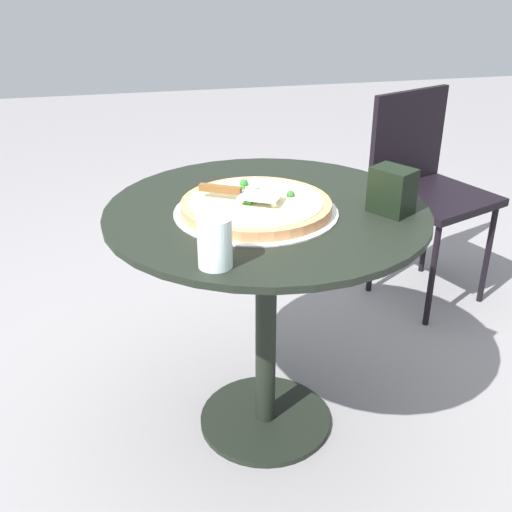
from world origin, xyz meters
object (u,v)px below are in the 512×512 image
object	(u,v)px
pizza_on_tray	(256,206)
pizza_server	(239,192)
patio_table	(266,264)
napkin_dispenser	(392,191)
patio_chair_far	(425,180)
drinking_cup	(215,242)

from	to	relation	value
pizza_on_tray	pizza_server	distance (m)	0.06
pizza_on_tray	pizza_server	xyz separation A→B (m)	(0.04, -0.01, 0.04)
pizza_server	patio_table	bearing A→B (deg)	-167.41
patio_table	napkin_dispenser	size ratio (longest dim) A/B	7.22
pizza_server	patio_chair_far	world-z (taller)	patio_chair_far
pizza_on_tray	patio_chair_far	xyz separation A→B (m)	(-0.84, -0.70, -0.24)
napkin_dispenser	patio_chair_far	bearing A→B (deg)	114.10
drinking_cup	napkin_dispenser	distance (m)	0.52
pizza_on_tray	drinking_cup	bearing A→B (deg)	61.43
patio_chair_far	drinking_cup	bearing A→B (deg)	44.60
drinking_cup	patio_table	bearing A→B (deg)	-121.66
napkin_dispenser	pizza_server	bearing A→B (deg)	-134.87
patio_table	drinking_cup	bearing A→B (deg)	58.34
napkin_dispenser	patio_chair_far	distance (m)	0.97
patio_table	pizza_server	bearing A→B (deg)	12.59
napkin_dispenser	patio_chair_far	world-z (taller)	napkin_dispenser
pizza_server	patio_chair_far	size ratio (longest dim) A/B	0.25
pizza_server	napkin_dispenser	distance (m)	0.39
pizza_on_tray	napkin_dispenser	distance (m)	0.35
napkin_dispenser	patio_chair_far	size ratio (longest dim) A/B	0.14
drinking_cup	patio_chair_far	size ratio (longest dim) A/B	0.13
patio_chair_far	pizza_server	bearing A→B (deg)	38.25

